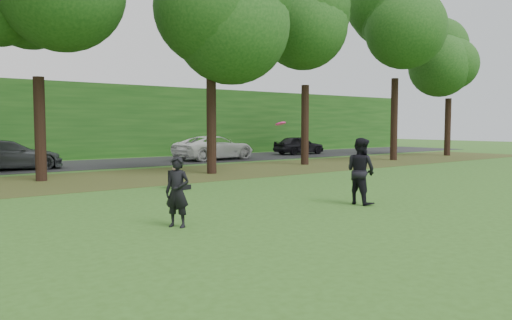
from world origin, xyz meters
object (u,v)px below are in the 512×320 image
(player_left, at_px, (177,192))
(frisbee, at_px, (281,124))
(player_right, at_px, (361,171))
(seated_person, at_px, (177,180))

(player_left, bearing_deg, frisbee, 61.27)
(player_left, distance_m, player_right, 5.63)
(player_left, xyz_separation_m, seated_person, (3.22, 5.83, -0.46))
(seated_person, bearing_deg, player_right, -82.82)
(seated_person, bearing_deg, frisbee, -105.21)
(player_right, height_order, frisbee, frisbee)
(player_left, height_order, player_right, player_right)
(player_right, bearing_deg, frisbee, 78.51)
(player_right, xyz_separation_m, seated_person, (-2.40, 6.17, -0.62))
(frisbee, relative_size, seated_person, 0.43)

